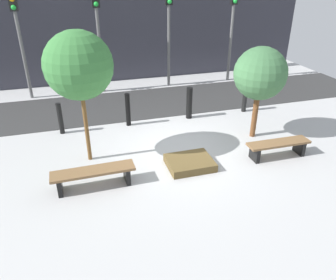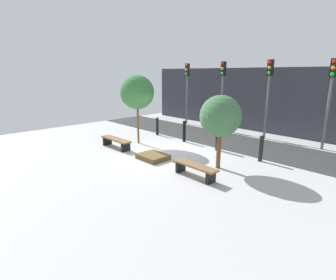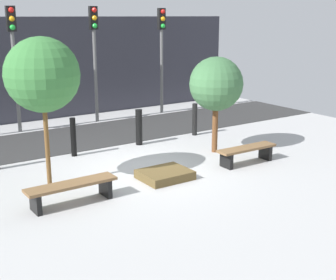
{
  "view_description": "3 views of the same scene",
  "coord_description": "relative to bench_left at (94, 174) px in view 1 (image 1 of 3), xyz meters",
  "views": [
    {
      "loc": [
        -2.54,
        -7.46,
        4.42
      ],
      "look_at": [
        -0.55,
        -0.77,
        0.8
      ],
      "focal_mm": 35.0,
      "sensor_mm": 36.0,
      "label": 1
    },
    {
      "loc": [
        7.7,
        -7.27,
        3.38
      ],
      "look_at": [
        0.38,
        -0.37,
        0.78
      ],
      "focal_mm": 28.0,
      "sensor_mm": 36.0,
      "label": 2
    },
    {
      "loc": [
        -5.72,
        -9.44,
        3.7
      ],
      "look_at": [
        0.03,
        -0.92,
        0.95
      ],
      "focal_mm": 50.0,
      "sensor_mm": 36.0,
      "label": 3
    }
  ],
  "objects": [
    {
      "name": "building_facade",
      "position": [
        2.39,
        8.26,
        1.5
      ],
      "size": [
        16.2,
        0.5,
        3.66
      ],
      "primitive_type": "cube",
      "color": "#33333D",
      "rests_on": "ground"
    },
    {
      "name": "traffic_light_mid_west",
      "position": [
        0.99,
        6.7,
        2.41
      ],
      "size": [
        0.28,
        0.27,
        3.99
      ],
      "color": "#5E5E5E",
      "rests_on": "ground"
    },
    {
      "name": "traffic_light_west",
      "position": [
        -1.8,
        6.7,
        2.38
      ],
      "size": [
        0.28,
        0.27,
        3.95
      ],
      "color": "slate",
      "rests_on": "ground"
    },
    {
      "name": "tree_behind_right_bench",
      "position": [
        4.78,
        1.29,
        1.57
      ],
      "size": [
        1.46,
        1.46,
        2.64
      ],
      "color": "brown",
      "rests_on": "ground"
    },
    {
      "name": "bench_right",
      "position": [
        4.78,
        0.0,
        -0.01
      ],
      "size": [
        1.7,
        0.44,
        0.44
      ],
      "rotation": [
        0.0,
        0.0,
        -0.02
      ],
      "color": "black",
      "rests_on": "ground"
    },
    {
      "name": "tree_behind_left_bench",
      "position": [
        0.0,
        1.29,
        2.15
      ],
      "size": [
        1.61,
        1.61,
        3.29
      ],
      "color": "brown",
      "rests_on": "ground"
    },
    {
      "name": "road_strip",
      "position": [
        2.39,
        4.89,
        -0.32
      ],
      "size": [
        18.0,
        3.05,
        0.01
      ],
      "primitive_type": "cube",
      "color": "#313131",
      "rests_on": "ground"
    },
    {
      "name": "traffic_light_mid_east",
      "position": [
        3.79,
        6.7,
        2.42
      ],
      "size": [
        0.28,
        0.27,
        4.0
      ],
      "color": "#5D5D5D",
      "rests_on": "ground"
    },
    {
      "name": "planter_bed",
      "position": [
        2.39,
        0.2,
        -0.23
      ],
      "size": [
        1.13,
        0.94,
        0.2
      ],
      "primitive_type": "cube",
      "color": "brown",
      "rests_on": "ground"
    },
    {
      "name": "bollard_center",
      "position": [
        3.42,
        3.11,
        0.2
      ],
      "size": [
        0.2,
        0.2,
        1.05
      ],
      "primitive_type": "cylinder",
      "color": "black",
      "rests_on": "ground"
    },
    {
      "name": "bollard_far_left",
      "position": [
        -0.68,
        3.11,
        0.15
      ],
      "size": [
        0.15,
        0.15,
        0.96
      ],
      "primitive_type": "cylinder",
      "color": "black",
      "rests_on": "ground"
    },
    {
      "name": "traffic_light_east",
      "position": [
        6.58,
        6.7,
        2.39
      ],
      "size": [
        0.28,
        0.27,
        3.96
      ],
      "color": "#5E5E5E",
      "rests_on": "ground"
    },
    {
      "name": "bollard_right",
      "position": [
        5.47,
        3.11,
        0.18
      ],
      "size": [
        0.16,
        0.16,
        1.02
      ],
      "primitive_type": "cylinder",
      "color": "black",
      "rests_on": "ground"
    },
    {
      "name": "bench_left",
      "position": [
        0.0,
        0.0,
        0.0
      ],
      "size": [
        1.88,
        0.47,
        0.45
      ],
      "rotation": [
        0.0,
        0.0,
        0.02
      ],
      "color": "black",
      "rests_on": "ground"
    },
    {
      "name": "bollard_left",
      "position": [
        1.37,
        3.11,
        0.2
      ],
      "size": [
        0.15,
        0.15,
        1.05
      ],
      "primitive_type": "cylinder",
      "color": "black",
      "rests_on": "ground"
    },
    {
      "name": "ground_plane",
      "position": [
        2.39,
        1.04,
        -0.33
      ],
      "size": [
        18.0,
        18.0,
        0.0
      ],
      "primitive_type": "plane",
      "color": "#B4B4B4"
    }
  ]
}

